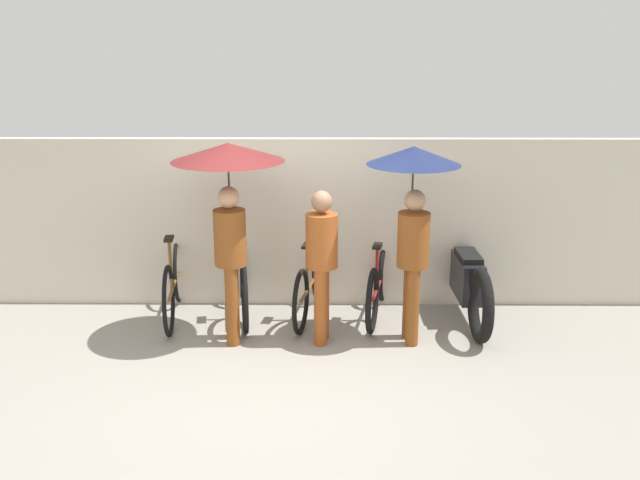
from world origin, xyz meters
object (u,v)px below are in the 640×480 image
(pedestrian_leading, at_px, (229,183))
(pedestrian_center, at_px, (322,256))
(parked_bicycle_0, at_px, (174,283))
(parked_bicycle_3, at_px, (378,284))
(motorcycle, at_px, (467,281))
(parked_bicycle_2, at_px, (311,283))
(parked_bicycle_1, at_px, (243,281))
(pedestrian_trailing, at_px, (413,193))

(pedestrian_leading, bearing_deg, pedestrian_center, -9.82)
(parked_bicycle_0, height_order, parked_bicycle_3, parked_bicycle_3)
(pedestrian_leading, relative_size, motorcycle, 0.99)
(parked_bicycle_2, relative_size, pedestrian_center, 1.09)
(parked_bicycle_3, distance_m, pedestrian_center, 1.10)
(parked_bicycle_2, relative_size, parked_bicycle_3, 1.05)
(pedestrian_leading, relative_size, pedestrian_center, 1.28)
(parked_bicycle_0, distance_m, pedestrian_leading, 1.54)
(parked_bicycle_1, relative_size, parked_bicycle_2, 1.02)
(pedestrian_trailing, bearing_deg, pedestrian_center, -178.67)
(motorcycle, bearing_deg, parked_bicycle_1, 86.68)
(parked_bicycle_2, xyz_separation_m, pedestrian_leading, (-0.79, -0.65, 1.27))
(parked_bicycle_0, height_order, parked_bicycle_1, parked_bicycle_0)
(parked_bicycle_1, xyz_separation_m, pedestrian_trailing, (1.78, -0.65, 1.14))
(parked_bicycle_3, relative_size, motorcycle, 0.80)
(parked_bicycle_0, relative_size, pedestrian_trailing, 0.87)
(parked_bicycle_3, bearing_deg, pedestrian_center, 150.23)
(parked_bicycle_0, distance_m, motorcycle, 3.23)
(parked_bicycle_1, bearing_deg, pedestrian_trailing, -118.30)
(pedestrian_leading, xyz_separation_m, pedestrian_center, (0.91, -0.09, -0.72))
(parked_bicycle_2, height_order, motorcycle, parked_bicycle_2)
(pedestrian_leading, bearing_deg, parked_bicycle_3, 17.87)
(parked_bicycle_2, bearing_deg, parked_bicycle_0, 103.39)
(pedestrian_leading, distance_m, pedestrian_trailing, 1.81)
(parked_bicycle_1, bearing_deg, parked_bicycle_2, -98.38)
(pedestrian_center, bearing_deg, parked_bicycle_1, 147.76)
(pedestrian_leading, distance_m, pedestrian_center, 1.17)
(motorcycle, bearing_deg, parked_bicycle_2, 85.87)
(parked_bicycle_2, bearing_deg, pedestrian_leading, 139.56)
(parked_bicycle_0, bearing_deg, pedestrian_leading, -133.17)
(parked_bicycle_0, bearing_deg, pedestrian_trailing, -107.87)
(pedestrian_trailing, bearing_deg, pedestrian_leading, 175.56)
(parked_bicycle_1, distance_m, pedestrian_leading, 1.41)
(parked_bicycle_2, xyz_separation_m, pedestrian_trailing, (1.02, -0.65, 1.17))
(parked_bicycle_2, distance_m, motorcycle, 1.73)
(parked_bicycle_1, xyz_separation_m, parked_bicycle_3, (1.51, -0.03, -0.03))
(parked_bicycle_0, height_order, parked_bicycle_2, parked_bicycle_2)
(parked_bicycle_3, xyz_separation_m, pedestrian_center, (-0.63, -0.71, 0.55))
(parked_bicycle_2, relative_size, pedestrian_trailing, 0.87)
(parked_bicycle_1, bearing_deg, pedestrian_leading, 169.06)
(parked_bicycle_3, bearing_deg, pedestrian_trailing, -145.00)
(parked_bicycle_2, distance_m, pedestrian_center, 0.93)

